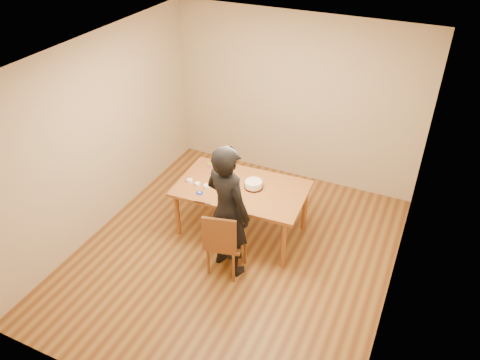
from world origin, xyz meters
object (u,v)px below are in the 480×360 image
at_px(person, 228,211).
at_px(cake, 254,184).
at_px(dining_chair, 227,242).
at_px(cake_plate, 254,187).
at_px(dining_table, 242,189).

bearing_deg(person, cake, -70.84).
bearing_deg(dining_chair, cake_plate, 76.49).
distance_m(dining_chair, cake, 0.91).
bearing_deg(dining_table, dining_chair, -81.99).
relative_size(dining_table, person, 0.97).
bearing_deg(dining_chair, person, 76.63).
bearing_deg(cake, dining_chair, -90.13).
height_order(dining_table, cake, cake).
relative_size(dining_chair, cake, 1.75).
bearing_deg(cake, person, -90.14).
relative_size(dining_table, dining_chair, 4.22).
relative_size(dining_chair, person, 0.23).
xyz_separation_m(dining_table, dining_chair, (0.15, -0.78, -0.28)).
relative_size(dining_chair, cake_plate, 1.61).
relative_size(cake_plate, person, 0.14).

